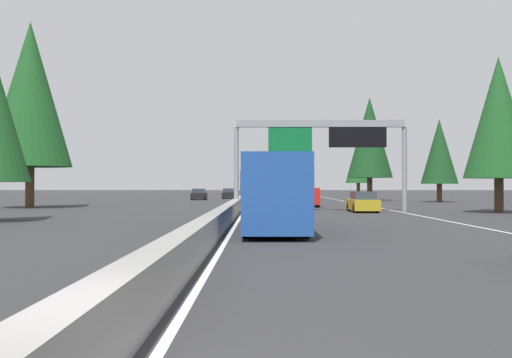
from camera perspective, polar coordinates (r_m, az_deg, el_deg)
name	(u,v)px	position (r m, az deg, el deg)	size (l,w,h in m)	color
ground_plane	(247,203)	(65.58, -0.88, -2.27)	(320.00, 320.00, 0.00)	#2D2D30
median_barrier	(248,195)	(85.56, -0.79, -1.57)	(180.00, 0.56, 0.90)	gray
shoulder_stripe_right	(340,200)	(76.23, 7.98, -2.02)	(160.00, 0.16, 0.01)	silver
shoulder_stripe_median	(250,200)	(75.57, -0.53, -2.04)	(160.00, 0.16, 0.01)	silver
sign_gantry_overhead	(323,139)	(44.49, 6.32, 3.79)	(0.50, 12.68, 6.69)	gray
bus_near_right	(274,190)	(26.21, 1.67, -1.09)	(11.50, 2.55, 3.10)	#1E4793
minivan_mid_left	(306,196)	(53.95, 4.79, -1.63)	(5.00, 1.95, 1.69)	red
pickup_mid_right	(279,190)	(119.19, 2.23, -1.06)	(5.60, 2.00, 1.86)	slate
sedan_distant_b	(363,202)	(44.29, 10.06, -2.20)	(4.40, 1.80, 1.47)	#AD931E
sedan_mid_center	(261,191)	(118.06, 0.51, -1.18)	(4.40, 1.80, 1.47)	maroon
box_truck_far_center	(262,188)	(71.12, 0.54, -0.84)	(8.50, 2.40, 2.95)	white
oncoming_near	(199,195)	(79.58, -5.41, -1.47)	(4.40, 1.80, 1.47)	black
oncoming_far	(229,194)	(86.13, -2.58, -1.41)	(4.40, 1.80, 1.47)	black
conifer_right_near	(499,117)	(45.98, 21.95, 5.42)	(4.86, 4.86, 11.05)	#4C3823
conifer_right_mid	(439,152)	(71.79, 16.93, 2.50)	(4.17, 4.17, 9.48)	#4C3823
conifer_right_far	(370,138)	(77.69, 10.69, 3.87)	(5.75, 5.75, 13.06)	#4C3823
conifer_right_distant	(358,161)	(110.36, 9.64, 1.72)	(4.59, 4.59, 10.42)	#4C3823
conifer_left_near	(30,94)	(55.61, -20.56, 7.51)	(7.04, 7.04, 16.00)	#4C3823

